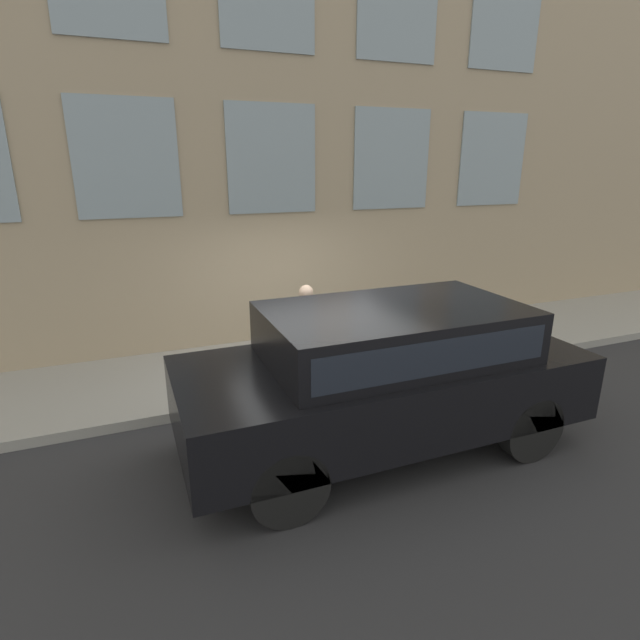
# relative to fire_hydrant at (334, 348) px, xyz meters

# --- Properties ---
(ground_plane) EXTENTS (80.00, 80.00, 0.00)m
(ground_plane) POSITION_rel_fire_hydrant_xyz_m (-0.46, 0.35, -0.55)
(ground_plane) COLOR #2D2D30
(sidewalk) EXTENTS (2.40, 60.00, 0.14)m
(sidewalk) POSITION_rel_fire_hydrant_xyz_m (0.74, 0.35, -0.48)
(sidewalk) COLOR #9E9B93
(sidewalk) RESTS_ON ground_plane
(building_facade) EXTENTS (0.33, 40.00, 9.97)m
(building_facade) POSITION_rel_fire_hydrant_xyz_m (2.09, 0.35, 4.44)
(building_facade) COLOR tan
(building_facade) RESTS_ON ground_plane
(fire_hydrant) EXTENTS (0.31, 0.43, 0.79)m
(fire_hydrant) POSITION_rel_fire_hydrant_xyz_m (0.00, 0.00, 0.00)
(fire_hydrant) COLOR #2D7260
(fire_hydrant) RESTS_ON sidewalk
(person) EXTENTS (0.34, 0.22, 1.39)m
(person) POSITION_rel_fire_hydrant_xyz_m (0.29, 0.35, 0.43)
(person) COLOR #998466
(person) RESTS_ON sidewalk
(parked_truck_black_near) EXTENTS (1.97, 4.74, 1.76)m
(parked_truck_black_near) POSITION_rel_fire_hydrant_xyz_m (-1.99, 0.19, 0.47)
(parked_truck_black_near) COLOR black
(parked_truck_black_near) RESTS_ON ground_plane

